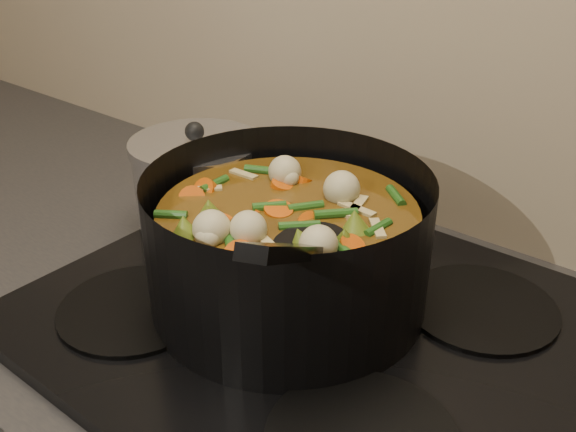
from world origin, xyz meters
The scene contains 3 objects.
stovetop centered at (0.00, 1.93, 0.92)m, with size 0.62×0.54×0.03m.
stockpot centered at (-0.03, 1.93, 1.01)m, with size 0.39×0.44×0.24m.
saucepan centered at (-0.26, 2.01, 0.99)m, with size 0.19×0.19×0.15m.
Camera 1 is at (0.37, 1.43, 1.39)m, focal length 40.00 mm.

